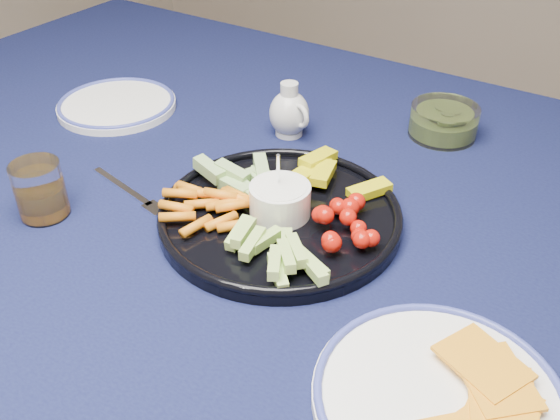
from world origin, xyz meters
The scene contains 8 objects.
dining_table centered at (0.00, 0.00, 0.66)m, with size 1.67×1.07×0.75m.
crudite_platter centered at (0.07, -0.06, 0.76)m, with size 0.32×0.32×0.10m.
creamer_pitcher centered at (-0.05, 0.15, 0.79)m, with size 0.08×0.06×0.09m.
pickle_bowl centered at (0.16, 0.28, 0.77)m, with size 0.11×0.11×0.05m.
cheese_plate centered at (0.35, -0.22, 0.76)m, with size 0.24×0.24×0.03m.
juice_tumbler centered at (-0.21, -0.22, 0.78)m, with size 0.07×0.07×0.08m.
fork_left centered at (-0.14, -0.12, 0.75)m, with size 0.16×0.05×0.00m.
side_plate_extra centered at (-0.36, 0.06, 0.75)m, with size 0.21×0.21×0.02m.
Camera 1 is at (0.43, -0.62, 1.24)m, focal length 40.00 mm.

